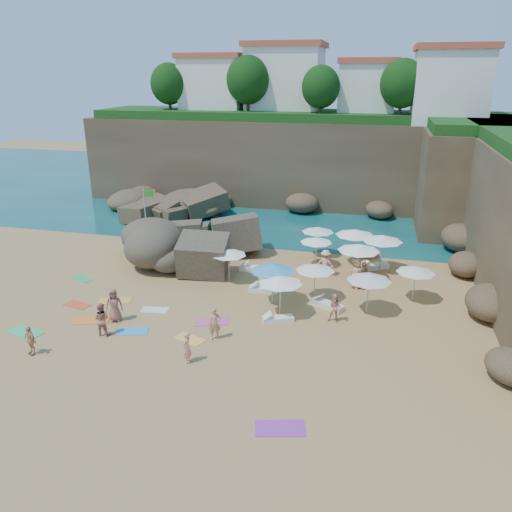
% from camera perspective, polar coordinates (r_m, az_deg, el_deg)
% --- Properties ---
extents(ground, '(120.00, 120.00, 0.00)m').
position_cam_1_polar(ground, '(28.34, -5.42, -5.51)').
color(ground, tan).
rests_on(ground, ground).
extents(seawater, '(120.00, 120.00, 0.00)m').
position_cam_1_polar(seawater, '(56.06, 4.71, 7.56)').
color(seawater, '#0C4751').
rests_on(seawater, ground).
extents(cliff_back, '(44.00, 8.00, 8.00)m').
position_cam_1_polar(cliff_back, '(50.15, 6.18, 10.66)').
color(cliff_back, brown).
rests_on(cliff_back, ground).
extents(cliff_corner, '(10.00, 12.00, 8.00)m').
position_cam_1_polar(cliff_corner, '(45.54, 24.44, 8.01)').
color(cliff_corner, brown).
rests_on(cliff_corner, ground).
extents(rock_promontory, '(12.00, 7.00, 2.00)m').
position_cam_1_polar(rock_promontory, '(46.26, -11.87, 4.44)').
color(rock_promontory, brown).
rests_on(rock_promontory, ground).
extents(clifftop_buildings, '(28.48, 9.48, 7.00)m').
position_cam_1_polar(clifftop_buildings, '(50.14, 7.79, 18.92)').
color(clifftop_buildings, white).
rests_on(clifftop_buildings, cliff_back).
extents(clifftop_trees, '(35.60, 23.82, 4.40)m').
position_cam_1_polar(clifftop_trees, '(43.71, 9.28, 18.69)').
color(clifftop_trees, '#11380F').
rests_on(clifftop_trees, ground).
extents(marina_masts, '(3.10, 0.10, 6.00)m').
position_cam_1_polar(marina_masts, '(60.32, -11.15, 11.06)').
color(marina_masts, white).
rests_on(marina_masts, ground).
extents(rock_outcrop, '(7.35, 5.57, 2.90)m').
position_cam_1_polar(rock_outcrop, '(35.18, -7.88, -0.35)').
color(rock_outcrop, brown).
rests_on(rock_outcrop, ground).
extents(flag_pole, '(0.80, 0.31, 4.18)m').
position_cam_1_polar(flag_pole, '(38.41, -12.40, 5.31)').
color(flag_pole, silver).
rests_on(flag_pole, ground).
extents(parasol_0, '(2.19, 2.19, 2.07)m').
position_cam_1_polar(parasol_0, '(30.60, -3.16, 0.42)').
color(parasol_0, silver).
rests_on(parasol_0, ground).
extents(parasol_1, '(2.24, 2.24, 2.12)m').
position_cam_1_polar(parasol_1, '(35.15, 7.09, 3.02)').
color(parasol_1, silver).
rests_on(parasol_1, ground).
extents(parasol_2, '(2.13, 2.13, 2.01)m').
position_cam_1_polar(parasol_2, '(33.23, 6.91, 1.83)').
color(parasol_2, silver).
rests_on(parasol_2, ground).
extents(parasol_3, '(2.17, 2.17, 2.05)m').
position_cam_1_polar(parasol_3, '(29.30, 17.81, -1.52)').
color(parasol_3, silver).
rests_on(parasol_3, ground).
extents(parasol_4, '(2.61, 2.61, 2.46)m').
position_cam_1_polar(parasol_4, '(33.85, 11.26, 2.66)').
color(parasol_4, silver).
rests_on(parasol_4, ground).
extents(parasol_5, '(2.39, 2.39, 2.26)m').
position_cam_1_polar(parasol_5, '(27.08, 12.82, -2.41)').
color(parasol_5, silver).
rests_on(parasol_5, ground).
extents(parasol_6, '(2.00, 2.00, 1.90)m').
position_cam_1_polar(parasol_6, '(31.79, 12.42, 0.42)').
color(parasol_6, silver).
rests_on(parasol_6, ground).
extents(parasol_7, '(2.59, 2.59, 2.45)m').
position_cam_1_polar(parasol_7, '(33.08, 14.25, 1.98)').
color(parasol_7, silver).
rests_on(parasol_7, ground).
extents(parasol_8, '(2.59, 2.59, 2.45)m').
position_cam_1_polar(parasol_8, '(30.96, 11.67, 0.93)').
color(parasol_8, silver).
rests_on(parasol_8, ground).
extents(parasol_9, '(2.34, 2.34, 2.21)m').
position_cam_1_polar(parasol_9, '(26.21, 2.81, -2.78)').
color(parasol_9, silver).
rests_on(parasol_9, ground).
extents(parasol_10, '(2.48, 2.48, 2.34)m').
position_cam_1_polar(parasol_10, '(27.52, 1.95, -1.33)').
color(parasol_10, silver).
rests_on(parasol_10, ground).
extents(parasol_11, '(2.22, 2.22, 2.10)m').
position_cam_1_polar(parasol_11, '(28.27, 6.79, -1.35)').
color(parasol_11, silver).
rests_on(parasol_11, ground).
extents(lounger_0, '(1.72, 0.95, 0.25)m').
position_cam_1_polar(lounger_0, '(31.63, 1.13, -2.32)').
color(lounger_0, silver).
rests_on(lounger_0, ground).
extents(lounger_1, '(1.99, 0.75, 0.31)m').
position_cam_1_polar(lounger_1, '(32.73, -0.15, -1.47)').
color(lounger_1, white).
rests_on(lounger_1, ground).
extents(lounger_2, '(2.11, 1.63, 0.32)m').
position_cam_1_polar(lounger_2, '(34.00, 13.27, -1.18)').
color(lounger_2, white).
rests_on(lounger_2, ground).
extents(lounger_3, '(1.78, 0.74, 0.27)m').
position_cam_1_polar(lounger_3, '(29.72, 0.87, -3.85)').
color(lounger_3, white).
rests_on(lounger_3, ground).
extents(lounger_4, '(2.00, 1.52, 0.30)m').
position_cam_1_polar(lounger_4, '(28.06, 8.15, -5.55)').
color(lounger_4, silver).
rests_on(lounger_4, ground).
extents(lounger_5, '(1.71, 1.15, 0.25)m').
position_cam_1_polar(lounger_5, '(26.36, 2.55, -7.20)').
color(lounger_5, white).
rests_on(lounger_5, ground).
extents(towel_2, '(2.06, 1.48, 0.03)m').
position_cam_1_polar(towel_2, '(27.85, -18.29, -6.97)').
color(towel_2, orange).
rests_on(towel_2, ground).
extents(towel_3, '(1.99, 1.32, 0.03)m').
position_cam_1_polar(towel_3, '(27.85, -24.83, -7.90)').
color(towel_3, '#36BE68').
rests_on(towel_3, ground).
extents(towel_4, '(2.01, 1.46, 0.03)m').
position_cam_1_polar(towel_4, '(29.69, -15.81, -4.95)').
color(towel_4, gold).
rests_on(towel_4, ground).
extents(towel_5, '(1.56, 0.92, 0.03)m').
position_cam_1_polar(towel_5, '(28.09, -11.49, -6.05)').
color(towel_5, silver).
rests_on(towel_5, ground).
extents(towel_6, '(2.00, 1.35, 0.03)m').
position_cam_1_polar(towel_6, '(19.36, 2.74, -19.06)').
color(towel_6, purple).
rests_on(towel_6, ground).
extents(towel_7, '(1.63, 1.07, 0.03)m').
position_cam_1_polar(towel_7, '(29.84, -19.78, -5.28)').
color(towel_7, '#D24B25').
rests_on(towel_7, ground).
extents(towel_8, '(1.68, 1.15, 0.03)m').
position_cam_1_polar(towel_8, '(26.14, -13.94, -8.37)').
color(towel_8, '#2A9CE4').
rests_on(towel_8, ground).
extents(towel_9, '(1.92, 1.41, 0.03)m').
position_cam_1_polar(towel_9, '(26.40, -5.13, -7.49)').
color(towel_9, '#CE5082').
rests_on(towel_9, ground).
extents(towel_11, '(1.63, 1.26, 0.03)m').
position_cam_1_polar(towel_11, '(33.37, -19.23, -2.49)').
color(towel_11, green).
rests_on(towel_11, ground).
extents(towel_12, '(1.66, 1.24, 0.03)m').
position_cam_1_polar(towel_12, '(24.94, -7.57, -9.39)').
color(towel_12, '#FFBD43').
rests_on(towel_12, ground).
extents(person_stand_1, '(0.88, 0.71, 1.71)m').
position_cam_1_polar(person_stand_1, '(25.89, -17.24, -6.91)').
color(person_stand_1, '#B36F59').
rests_on(person_stand_1, ground).
extents(person_stand_2, '(1.19, 0.68, 1.74)m').
position_cam_1_polar(person_stand_2, '(32.03, 7.94, -0.80)').
color(person_stand_2, '#F4AD8B').
rests_on(person_stand_2, ground).
extents(person_stand_3, '(0.93, 1.06, 1.71)m').
position_cam_1_polar(person_stand_3, '(30.51, 12.12, -2.19)').
color(person_stand_3, '#9B6A4D').
rests_on(person_stand_3, ground).
extents(person_stand_4, '(1.03, 0.94, 1.87)m').
position_cam_1_polar(person_stand_4, '(30.52, 11.43, -1.97)').
color(person_stand_4, tan).
rests_on(person_stand_4, ground).
extents(person_stand_5, '(1.53, 1.01, 1.61)m').
position_cam_1_polar(person_stand_5, '(35.32, -9.79, 1.01)').
color(person_stand_5, '#B07D58').
rests_on(person_stand_5, ground).
extents(person_stand_6, '(0.38, 0.57, 1.53)m').
position_cam_1_polar(person_stand_6, '(22.79, -7.92, -10.30)').
color(person_stand_6, '#EB9885').
rests_on(person_stand_6, ground).
extents(person_lie_1, '(1.24, 1.60, 0.34)m').
position_cam_1_polar(person_lie_1, '(25.66, -24.23, -9.86)').
color(person_lie_1, tan).
rests_on(person_lie_1, ground).
extents(person_lie_2, '(1.50, 1.98, 0.47)m').
position_cam_1_polar(person_lie_2, '(27.34, -15.77, -6.69)').
color(person_lie_2, '#97594B').
rests_on(person_lie_2, ground).
extents(person_lie_4, '(1.17, 1.70, 0.38)m').
position_cam_1_polar(person_lie_4, '(24.76, -4.69, -9.02)').
color(person_lie_4, tan).
rests_on(person_lie_4, ground).
extents(person_lie_5, '(0.84, 1.58, 0.58)m').
position_cam_1_polar(person_lie_5, '(26.50, 8.96, -6.89)').
color(person_lie_5, '#E7A683').
rests_on(person_lie_5, ground).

